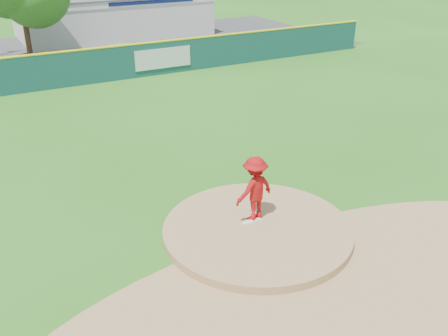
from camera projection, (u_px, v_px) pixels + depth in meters
ground at (257, 234)px, 14.58m from camera, size 120.00×120.00×0.00m
pitchers_mound at (257, 234)px, 14.58m from camera, size 5.50×5.50×0.50m
pitching_rubber at (252, 221)px, 14.70m from camera, size 0.60×0.15×0.04m
infield_dirt_arc at (323, 292)px, 12.21m from camera, size 15.40×15.40×0.01m
parking_lot at (56, 54)px, 35.88m from camera, size 44.00×16.00×0.02m
pitcher at (255, 189)px, 14.46m from camera, size 1.39×0.95×1.99m
van at (127, 54)px, 32.77m from camera, size 5.39×3.42×1.39m
pool_building_grp at (113, 15)px, 41.74m from camera, size 15.20×8.20×3.31m
fence_banners at (52, 72)px, 27.42m from camera, size 16.77×0.04×1.20m
outfield_fence at (87, 66)px, 28.32m from camera, size 40.00×0.14×2.07m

